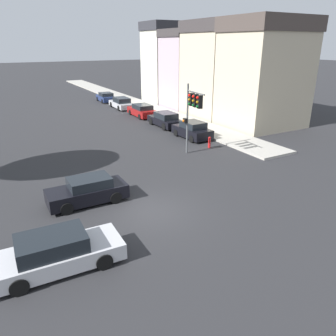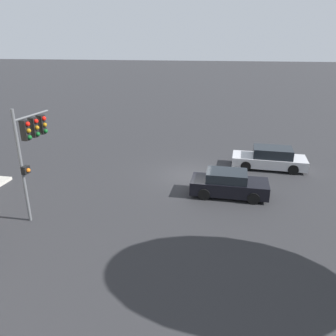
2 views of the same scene
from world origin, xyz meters
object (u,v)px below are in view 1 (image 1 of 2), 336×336
(parked_car_0, at_px, (192,130))
(traffic_signal, at_px, (193,106))
(crossing_car_0, at_px, (57,253))
(parked_car_1, at_px, (165,120))
(fire_hydrant, at_px, (209,142))
(parked_car_3, at_px, (121,103))
(crossing_car_1, at_px, (88,191))
(parked_car_2, at_px, (142,111))
(parked_car_4, at_px, (106,97))

(parked_car_0, bearing_deg, traffic_signal, 143.92)
(crossing_car_0, relative_size, parked_car_0, 1.19)
(parked_car_0, distance_m, parked_car_1, 4.98)
(fire_hydrant, bearing_deg, parked_car_1, 86.98)
(parked_car_3, bearing_deg, crossing_car_1, 156.12)
(crossing_car_0, relative_size, parked_car_3, 0.99)
(crossing_car_1, relative_size, parked_car_2, 0.90)
(parked_car_0, distance_m, fire_hydrant, 3.17)
(parked_car_3, height_order, parked_car_4, parked_car_3)
(crossing_car_0, distance_m, parked_car_0, 19.16)
(crossing_car_1, bearing_deg, parked_car_3, -115.18)
(fire_hydrant, bearing_deg, traffic_signal, -156.23)
(crossing_car_1, height_order, parked_car_1, parked_car_1)
(crossing_car_0, distance_m, parked_car_1, 22.78)
(traffic_signal, height_order, crossing_car_0, traffic_signal)
(parked_car_0, bearing_deg, fire_hydrant, 170.54)
(crossing_car_1, relative_size, parked_car_4, 1.05)
(crossing_car_0, height_order, parked_car_3, crossing_car_0)
(crossing_car_0, bearing_deg, parked_car_3, 65.75)
(parked_car_3, relative_size, fire_hydrant, 5.23)
(parked_car_2, bearing_deg, traffic_signal, 170.03)
(parked_car_1, distance_m, parked_car_3, 11.39)
(traffic_signal, height_order, parked_car_3, traffic_signal)
(fire_hydrant, bearing_deg, parked_car_0, 82.64)
(fire_hydrant, bearing_deg, crossing_car_0, -145.64)
(parked_car_1, bearing_deg, traffic_signal, 162.38)
(crossing_car_1, bearing_deg, parked_car_2, -122.27)
(parked_car_2, xyz_separation_m, fire_hydrant, (-0.46, -13.69, -0.17))
(crossing_car_0, xyz_separation_m, parked_car_1, (14.39, 17.67, 0.02))
(parked_car_0, height_order, parked_car_1, parked_car_0)
(parked_car_0, relative_size, parked_car_1, 0.90)
(parked_car_3, bearing_deg, crossing_car_0, 155.64)
(parked_car_1, xyz_separation_m, parked_car_4, (-0.15, 17.46, -0.07))
(parked_car_4, bearing_deg, parked_car_1, -177.70)
(parked_car_1, distance_m, parked_car_2, 5.57)
(traffic_signal, bearing_deg, crossing_car_1, 27.00)
(crossing_car_1, height_order, fire_hydrant, crossing_car_1)
(parked_car_0, distance_m, parked_car_3, 16.37)
(parked_car_0, relative_size, parked_car_3, 0.83)
(traffic_signal, xyz_separation_m, parked_car_1, (2.86, 9.19, -3.07))
(parked_car_1, bearing_deg, parked_car_3, 0.59)
(crossing_car_0, distance_m, fire_hydrant, 16.91)
(crossing_car_0, relative_size, parked_car_1, 1.07)
(crossing_car_1, distance_m, parked_car_0, 14.18)
(parked_car_0, bearing_deg, parked_car_1, -2.36)
(traffic_signal, distance_m, parked_car_2, 15.36)
(crossing_car_0, xyz_separation_m, parked_car_3, (14.20, 29.06, -0.00))
(crossing_car_1, height_order, parked_car_3, parked_car_3)
(parked_car_3, distance_m, fire_hydrant, 19.52)
(crossing_car_0, distance_m, parked_car_4, 37.90)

